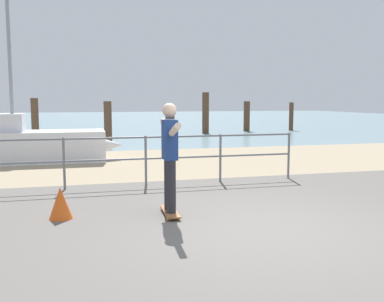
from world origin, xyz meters
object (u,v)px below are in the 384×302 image
Objects in this scene: skateboarder at (170,151)px; traffic_cone at (61,204)px; sailboat at (31,144)px; skateboard at (170,212)px.

skateboarder is 1.80m from traffic_cone.
sailboat reaches higher than skateboarder.
skateboarder reaches higher than traffic_cone.
skateboard is 0.49× the size of skateboarder.
traffic_cone is (-1.62, 0.20, -0.77)m from skateboarder.
skateboarder is (2.59, -6.64, 0.49)m from sailboat.
skateboarder is (0.00, -0.00, 0.95)m from skateboard.
traffic_cone is at bearing 172.89° from skateboard.
skateboard is at bearing 135.00° from skateboarder.
skateboard is (2.59, -6.64, -0.46)m from sailboat.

